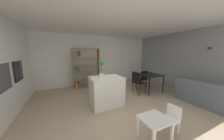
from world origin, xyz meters
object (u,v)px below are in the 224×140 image
Objects in this scene: dining_chair_island_side at (137,81)px; sofa at (214,100)px; potted_plant_on_island at (101,66)px; open_bookshelf at (84,68)px; dining_table at (150,76)px; built_in_oven at (18,71)px; child_chair_right at (171,118)px; child_table at (155,122)px; dining_chair_far at (143,78)px; kitchen_island at (106,91)px.

sofa is at bearing -145.25° from dining_chair_island_side.
potted_plant_on_island reaches higher than dining_chair_island_side.
dining_table is (2.47, -1.89, -0.26)m from open_bookshelf.
dining_table is at bearing -92.09° from dining_chair_island_side.
built_in_oven reaches higher than child_chair_right.
child_table is 3.11m from dining_chair_far.
dining_chair_island_side reaches higher than child_table.
built_in_oven is 4.25m from child_chair_right.
potted_plant_on_island is 0.28× the size of open_bookshelf.
potted_plant_on_island is 0.26× the size of sofa.
potted_plant_on_island is 2.10m from open_bookshelf.
kitchen_island is 1.15× the size of dining_chair_far.
dining_chair_far reaches higher than child_chair_right.
open_bookshelf is 2.06× the size of dining_chair_island_side.
dining_table is 0.49m from dining_chair_far.
child_table is at bearing 147.27° from dining_chair_island_side.
kitchen_island is 1.75× the size of child_chair_right.
dining_chair_island_side reaches higher than dining_table.
sofa reaches higher than child_table.
dining_table is at bearing 4.37° from potted_plant_on_island.
potted_plant_on_island is 2.27m from child_chair_right.
dining_chair_island_side is (-0.68, -0.46, 0.04)m from dining_chair_far.
dining_chair_far is at bearing 19.12° from kitchen_island.
built_in_oven is at bearing -135.58° from child_chair_right.
open_bookshelf is 2.64m from dining_chair_island_side.
kitchen_island reaches higher than dining_table.
potted_plant_on_island reaches higher than kitchen_island.
built_in_oven is 2.44m from potted_plant_on_island.
built_in_oven is at bearing 160.59° from kitchen_island.
potted_plant_on_island is at bearing 103.07° from child_table.
child_table is 0.26× the size of sofa.
child_table is (0.62, -3.92, -0.57)m from open_bookshelf.
built_in_oven is 0.62× the size of dining_chair_island_side.
potted_plant_on_island reaches higher than dining_table.
kitchen_island is at bearing 100.18° from child_table.
dining_table reaches higher than child_table.
dining_chair_far is at bearing -30.05° from open_bookshelf.
built_in_oven is 4.03m from dining_chair_island_side.
potted_plant_on_island is at bearing -84.88° from open_bookshelf.
dining_chair_far is (4.61, -0.11, -0.65)m from built_in_oven.
child_chair_right is at bearing 57.83° from dining_chair_far.
dining_chair_island_side is at bearing 59.71° from child_table.
child_table is (2.76, -2.60, -0.80)m from built_in_oven.
open_bookshelf reaches higher than dining_chair_island_side.
child_chair_right is 2.13m from sofa.
open_bookshelf is 0.93× the size of sofa.
built_in_oven is at bearing -148.29° from open_bookshelf.
sofa is (0.78, -1.91, -0.42)m from dining_table.
sofa is at bearing 85.91° from child_chair_right.
potted_plant_on_island is 2.36m from dining_table.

